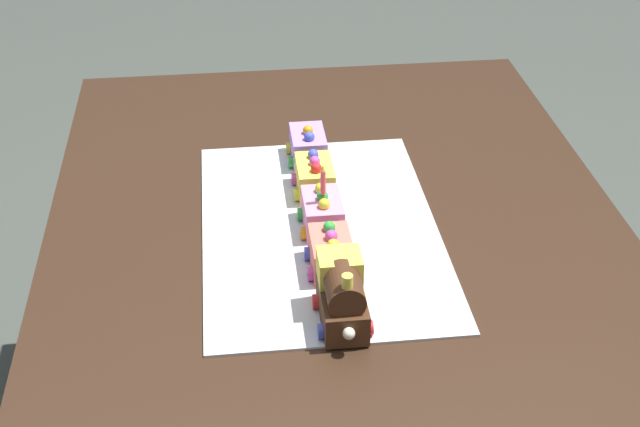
# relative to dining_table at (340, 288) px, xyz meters

# --- Properties ---
(dining_table) EXTENTS (1.40, 1.00, 0.74)m
(dining_table) POSITION_rel_dining_table_xyz_m (0.00, 0.00, 0.00)
(dining_table) COLOR #382316
(dining_table) RESTS_ON ground
(cake_board) EXTENTS (0.60, 0.40, 0.00)m
(cake_board) POSITION_rel_dining_table_xyz_m (0.03, 0.03, 0.11)
(cake_board) COLOR silver
(cake_board) RESTS_ON dining_table
(cake_locomotive) EXTENTS (0.14, 0.08, 0.12)m
(cake_locomotive) POSITION_rel_dining_table_xyz_m (-0.22, 0.03, 0.16)
(cake_locomotive) COLOR #472816
(cake_locomotive) RESTS_ON cake_board
(cake_car_flatbed_coral) EXTENTS (0.10, 0.08, 0.07)m
(cake_car_flatbed_coral) POSITION_rel_dining_table_xyz_m (-0.09, 0.03, 0.14)
(cake_car_flatbed_coral) COLOR #F27260
(cake_car_flatbed_coral) RESTS_ON cake_board
(cake_car_caboose_bubblegum) EXTENTS (0.10, 0.08, 0.07)m
(cake_car_caboose_bubblegum) POSITION_rel_dining_table_xyz_m (0.03, 0.03, 0.14)
(cake_car_caboose_bubblegum) COLOR pink
(cake_car_caboose_bubblegum) RESTS_ON cake_board
(cake_car_gondola_lemon) EXTENTS (0.10, 0.08, 0.07)m
(cake_car_gondola_lemon) POSITION_rel_dining_table_xyz_m (0.15, 0.03, 0.14)
(cake_car_gondola_lemon) COLOR #F4E04C
(cake_car_gondola_lemon) RESTS_ON cake_board
(cake_car_tanker_lavender) EXTENTS (0.10, 0.08, 0.07)m
(cake_car_tanker_lavender) POSITION_rel_dining_table_xyz_m (0.27, 0.03, 0.14)
(cake_car_tanker_lavender) COLOR #AD84E0
(cake_car_tanker_lavender) RESTS_ON cake_board
(birthday_candle) EXTENTS (0.01, 0.01, 0.06)m
(birthday_candle) POSITION_rel_dining_table_xyz_m (0.02, 0.03, 0.21)
(birthday_candle) COLOR #F24C59
(birthday_candle) RESTS_ON cake_car_caboose_bubblegum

